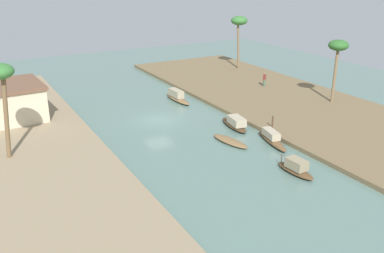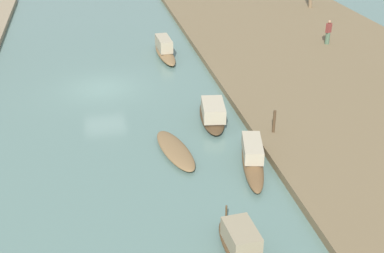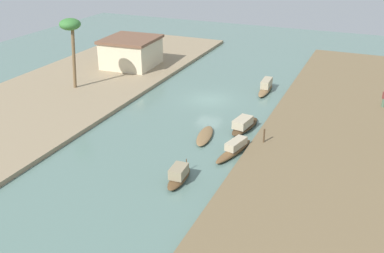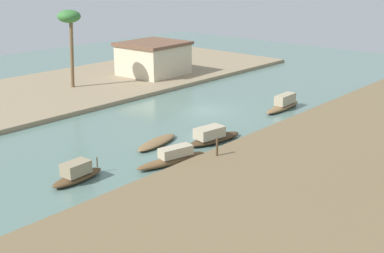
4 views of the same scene
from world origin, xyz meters
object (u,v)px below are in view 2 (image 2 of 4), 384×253
object	(u,v)px
sampan_near_left_bank	(212,113)
sampan_with_red_awning	(175,150)
mooring_post	(274,121)
sampan_midstream	(252,157)
sampan_foreground	(165,49)
person_on_near_bank	(328,33)
sampan_open_hull	(240,244)

from	to	relation	value
sampan_near_left_bank	sampan_with_red_awning	bearing A→B (deg)	147.68
mooring_post	sampan_midstream	bearing A→B (deg)	140.21
sampan_foreground	person_on_near_bank	size ratio (longest dim) A/B	2.85
sampan_foreground	sampan_open_hull	distance (m)	20.48
person_on_near_bank	sampan_near_left_bank	bearing A→B (deg)	-161.75
sampan_near_left_bank	mooring_post	size ratio (longest dim) A/B	3.98
person_on_near_bank	sampan_open_hull	bearing A→B (deg)	-145.23
mooring_post	sampan_open_hull	bearing A→B (deg)	152.29
sampan_with_red_awning	sampan_near_left_bank	bearing A→B (deg)	-50.87
sampan_midstream	person_on_near_bank	world-z (taller)	person_on_near_bank
sampan_with_red_awning	sampan_open_hull	distance (m)	7.23
sampan_near_left_bank	sampan_open_hull	distance (m)	10.18
sampan_foreground	person_on_near_bank	world-z (taller)	person_on_near_bank
sampan_with_red_awning	person_on_near_bank	bearing A→B (deg)	-57.38
sampan_near_left_bank	mooring_post	world-z (taller)	mooring_post
mooring_post	sampan_near_left_bank	bearing A→B (deg)	43.80
sampan_with_red_awning	sampan_foreground	size ratio (longest dim) A/B	0.83
sampan_open_hull	sampan_midstream	bearing A→B (deg)	-25.66
sampan_with_red_awning	mooring_post	size ratio (longest dim) A/B	3.62
sampan_with_red_awning	sampan_near_left_bank	world-z (taller)	sampan_near_left_bank
person_on_near_bank	mooring_post	xyz separation A→B (m)	(-11.96, 8.48, -0.22)
mooring_post	person_on_near_bank	bearing A→B (deg)	-35.34
sampan_with_red_awning	sampan_open_hull	size ratio (longest dim) A/B	1.21
sampan_with_red_awning	sampan_near_left_bank	xyz separation A→B (m)	(2.90, -2.50, 0.27)
person_on_near_bank	sampan_midstream	bearing A→B (deg)	-148.74
sampan_open_hull	mooring_post	bearing A→B (deg)	-31.23
sampan_foreground	person_on_near_bank	distance (m)	11.75
person_on_near_bank	sampan_with_red_awning	bearing A→B (deg)	-160.02
sampan_open_hull	person_on_near_bank	distance (m)	23.15
sampan_open_hull	person_on_near_bank	bearing A→B (deg)	-36.05
sampan_with_red_awning	sampan_midstream	bearing A→B (deg)	-128.46
sampan_with_red_awning	sampan_foreground	bearing A→B (deg)	-17.33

